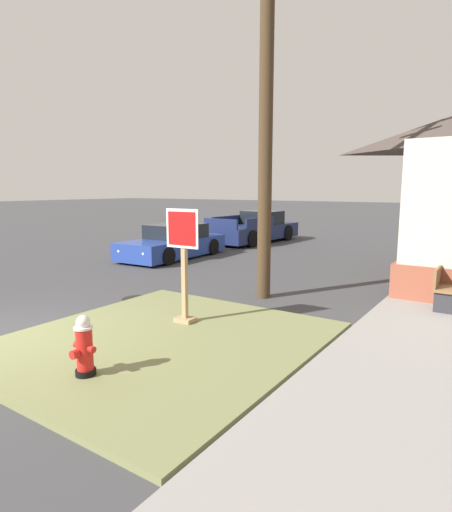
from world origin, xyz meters
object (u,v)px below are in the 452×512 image
at_px(fire_hydrant, 84,347).
at_px(utility_pole, 266,96).
at_px(parked_sedan_blue, 174,243).
at_px(stop_sign, 184,268).
at_px(pickup_truck_navy, 255,229).
at_px(manhole_cover, 137,299).
at_px(street_bench, 445,283).

distance_m(fire_hydrant, utility_pole, 6.71).
bearing_deg(parked_sedan_blue, utility_pole, -30.45).
bearing_deg(utility_pole, parked_sedan_blue, 149.55).
distance_m(stop_sign, pickup_truck_navy, 13.04).
bearing_deg(stop_sign, fire_hydrant, -81.77).
height_order(manhole_cover, utility_pole, utility_pole).
height_order(stop_sign, street_bench, stop_sign).
relative_size(manhole_cover, street_bench, 0.44).
height_order(manhole_cover, street_bench, street_bench).
xyz_separation_m(pickup_truck_navy, street_bench, (9.29, -7.94, -0.03)).
distance_m(manhole_cover, pickup_truck_navy, 11.45).
height_order(pickup_truck_navy, street_bench, pickup_truck_navy).
distance_m(manhole_cover, parked_sedan_blue, 6.21).
bearing_deg(manhole_cover, fire_hydrant, -53.46).
bearing_deg(fire_hydrant, utility_pole, 91.91).
bearing_deg(pickup_truck_navy, manhole_cover, -73.86).
bearing_deg(manhole_cover, street_bench, 26.48).
height_order(parked_sedan_blue, utility_pole, utility_pole).
xyz_separation_m(fire_hydrant, street_bench, (3.56, 6.48, 0.12)).
height_order(parked_sedan_blue, street_bench, parked_sedan_blue).
xyz_separation_m(pickup_truck_navy, utility_pole, (5.55, -9.16, 4.01)).
distance_m(manhole_cover, utility_pole, 5.50).
bearing_deg(street_bench, stop_sign, -134.95).
bearing_deg(stop_sign, pickup_truck_navy, 114.29).
distance_m(fire_hydrant, pickup_truck_navy, 15.53).
relative_size(manhole_cover, pickup_truck_navy, 0.13).
distance_m(manhole_cover, street_bench, 6.85).
height_order(fire_hydrant, manhole_cover, fire_hydrant).
bearing_deg(stop_sign, street_bench, 45.05).
relative_size(fire_hydrant, stop_sign, 0.39).
relative_size(fire_hydrant, pickup_truck_navy, 0.15).
xyz_separation_m(parked_sedan_blue, utility_pole, (5.73, -3.37, 4.08)).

